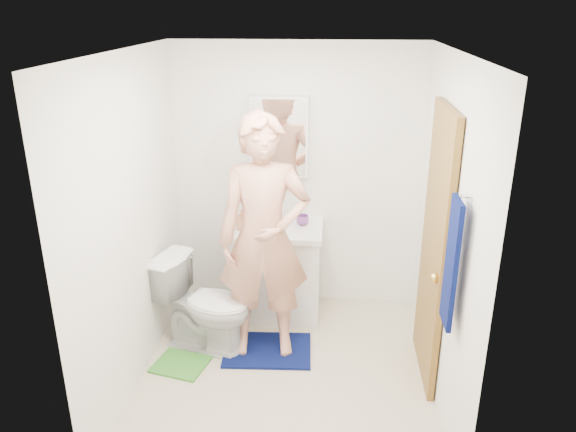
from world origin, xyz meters
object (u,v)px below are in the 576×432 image
object	(u,v)px
toilet	(205,304)
toothbrush_cup	(303,220)
soap_dispenser	(242,219)
man	(264,239)
medicine_cabinet	(279,136)
towel	(452,264)
vanity_cabinet	(278,273)

from	to	relation	value
toilet	toothbrush_cup	size ratio (longest dim) A/B	7.06
soap_dispenser	toothbrush_cup	xyz separation A→B (m)	(0.52, 0.15, -0.05)
toothbrush_cup	man	world-z (taller)	man
medicine_cabinet	toothbrush_cup	size ratio (longest dim) A/B	6.27
toothbrush_cup	toilet	bearing A→B (deg)	-138.54
toothbrush_cup	man	size ratio (longest dim) A/B	0.06
man	towel	bearing A→B (deg)	-41.45
vanity_cabinet	soap_dispenser	xyz separation A→B (m)	(-0.30, -0.08, 0.54)
soap_dispenser	man	distance (m)	0.60
vanity_cabinet	towel	xyz separation A→B (m)	(1.18, -1.48, 0.85)
toilet	toothbrush_cup	xyz separation A→B (m)	(0.75, 0.66, 0.50)
towel	toilet	bearing A→B (deg)	152.68
towel	man	world-z (taller)	man
vanity_cabinet	soap_dispenser	world-z (taller)	soap_dispenser
man	toilet	bearing A→B (deg)	171.88
towel	man	distance (m)	1.52
medicine_cabinet	soap_dispenser	xyz separation A→B (m)	(-0.30, -0.31, -0.66)
soap_dispenser	toothbrush_cup	bearing A→B (deg)	15.82
towel	toothbrush_cup	world-z (taller)	towel
toilet	toothbrush_cup	distance (m)	1.12
medicine_cabinet	man	size ratio (longest dim) A/B	0.36
medicine_cabinet	toothbrush_cup	world-z (taller)	medicine_cabinet
medicine_cabinet	toilet	distance (m)	1.56
vanity_cabinet	toilet	size ratio (longest dim) A/B	1.02
medicine_cabinet	man	world-z (taller)	man
vanity_cabinet	man	distance (m)	0.86
vanity_cabinet	medicine_cabinet	size ratio (longest dim) A/B	1.14
soap_dispenser	man	world-z (taller)	man
vanity_cabinet	man	world-z (taller)	man
vanity_cabinet	toothbrush_cup	xyz separation A→B (m)	(0.22, 0.06, 0.49)
vanity_cabinet	toilet	xyz separation A→B (m)	(-0.53, -0.60, -0.01)
towel	man	xyz separation A→B (m)	(-1.22, 0.87, -0.26)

